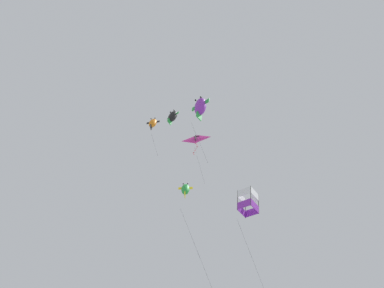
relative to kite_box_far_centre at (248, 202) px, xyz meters
The scene contains 6 objects.
kite_box_far_centre is the anchor object (origin of this frame).
kite_delta_near_right 11.39m from the kite_box_far_centre, 159.99° to the left, with size 2.50×1.16×6.67m.
kite_fish_upper_right 10.68m from the kite_box_far_centre, 138.77° to the right, with size 1.44×1.21×4.71m.
kite_fish_mid_left 11.04m from the kite_box_far_centre, 149.56° to the right, with size 1.48×1.48×2.21m.
kite_fish_low_drifter 8.97m from the kite_box_far_centre, 108.89° to the right, with size 1.81×1.48×6.69m.
kite_fish_near_left 6.06m from the kite_box_far_centre, 127.24° to the right, with size 2.93×2.01×8.58m.
Camera 1 is at (9.11, -23.83, 18.55)m, focal length 31.72 mm.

